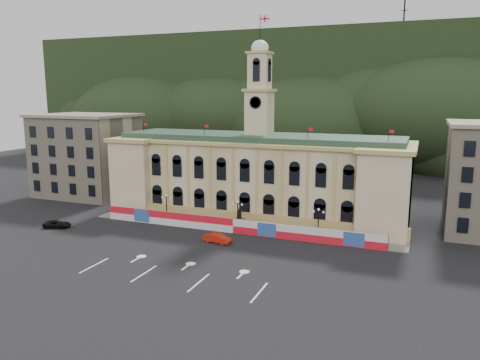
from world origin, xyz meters
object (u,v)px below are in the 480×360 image
at_px(statue, 240,222).
at_px(lamp_center, 238,213).
at_px(red_sedan, 217,238).
at_px(black_suv, 57,224).

distance_m(statue, lamp_center, 2.14).
height_order(red_sedan, black_suv, red_sedan).
bearing_deg(black_suv, statue, -86.47).
bearing_deg(lamp_center, statue, 90.00).
relative_size(statue, black_suv, 0.73).
height_order(statue, lamp_center, lamp_center).
bearing_deg(red_sedan, lamp_center, 3.54).
xyz_separation_m(lamp_center, black_suv, (-30.00, -10.41, -2.42)).
height_order(statue, black_suv, statue).
xyz_separation_m(red_sedan, black_suv, (-29.60, -2.73, -0.10)).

